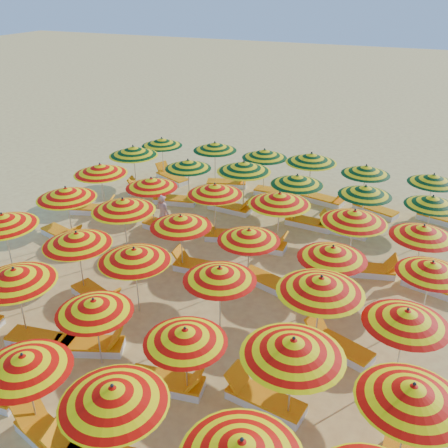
% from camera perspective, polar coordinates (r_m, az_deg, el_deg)
% --- Properties ---
extents(ground, '(120.00, 120.00, 0.00)m').
position_cam_1_polar(ground, '(15.34, -0.74, -6.13)').
color(ground, '#F1CE6B').
rests_on(ground, ground).
extents(umbrella_2, '(1.84, 1.84, 1.93)m').
position_cam_1_polar(umbrella_2, '(10.51, -21.94, -14.47)').
color(umbrella_2, silver).
rests_on(umbrella_2, ground).
extents(umbrella_3, '(2.27, 2.27, 2.06)m').
position_cam_1_polar(umbrella_3, '(9.24, -12.55, -18.53)').
color(umbrella_3, silver).
rests_on(umbrella_3, ground).
extents(umbrella_7, '(2.05, 2.05, 2.09)m').
position_cam_1_polar(umbrella_7, '(13.00, -22.82, -5.46)').
color(umbrella_7, silver).
rests_on(umbrella_7, ground).
extents(umbrella_8, '(2.20, 2.20, 1.86)m').
position_cam_1_polar(umbrella_8, '(11.67, -14.64, -9.07)').
color(umbrella_8, silver).
rests_on(umbrella_8, ground).
extents(umbrella_9, '(2.16, 2.16, 1.87)m').
position_cam_1_polar(umbrella_9, '(10.51, -4.46, -12.59)').
color(umbrella_9, silver).
rests_on(umbrella_9, ground).
extents(umbrella_10, '(2.60, 2.60, 2.17)m').
position_cam_1_polar(umbrella_10, '(9.87, 7.91, -13.81)').
color(umbrella_10, silver).
rests_on(umbrella_10, ground).
extents(umbrella_11, '(2.15, 2.15, 2.08)m').
position_cam_1_polar(umbrella_11, '(9.61, 20.74, -17.65)').
color(umbrella_11, silver).
rests_on(umbrella_11, ground).
extents(umbrella_12, '(2.51, 2.51, 2.12)m').
position_cam_1_polar(umbrella_12, '(15.95, -23.98, 0.41)').
color(umbrella_12, silver).
rests_on(umbrella_12, ground).
extents(umbrella_13, '(2.47, 2.47, 2.03)m').
position_cam_1_polar(umbrella_13, '(14.31, -16.47, -1.61)').
color(umbrella_13, silver).
rests_on(umbrella_13, ground).
extents(umbrella_14, '(2.28, 2.28, 2.03)m').
position_cam_1_polar(umbrella_14, '(13.15, -10.22, -3.48)').
color(umbrella_14, silver).
rests_on(umbrella_14, ground).
extents(umbrella_15, '(2.20, 2.20, 1.95)m').
position_cam_1_polar(umbrella_15, '(12.29, -0.49, -5.70)').
color(umbrella_15, silver).
rests_on(umbrella_15, ground).
extents(umbrella_16, '(2.30, 2.30, 2.18)m').
position_cam_1_polar(umbrella_16, '(11.73, 11.02, -6.81)').
color(umbrella_16, silver).
rests_on(umbrella_16, ground).
extents(umbrella_17, '(1.93, 1.93, 1.97)m').
position_cam_1_polar(umbrella_17, '(11.50, 20.15, -9.96)').
color(umbrella_17, silver).
rests_on(umbrella_17, ground).
extents(umbrella_18, '(2.13, 2.13, 2.10)m').
position_cam_1_polar(umbrella_18, '(17.30, -17.60, 3.40)').
color(umbrella_18, silver).
rests_on(umbrella_18, ground).
extents(umbrella_19, '(2.17, 2.17, 2.14)m').
position_cam_1_polar(umbrella_19, '(15.85, -11.46, 2.16)').
color(umbrella_19, silver).
rests_on(umbrella_19, ground).
extents(umbrella_20, '(2.26, 2.26, 1.97)m').
position_cam_1_polar(umbrella_20, '(14.88, -4.98, 0.33)').
color(umbrella_20, silver).
rests_on(umbrella_20, ground).
extents(umbrella_21, '(2.31, 2.31, 1.92)m').
position_cam_1_polar(umbrella_21, '(14.15, 2.86, -1.26)').
color(umbrella_21, silver).
rests_on(umbrella_21, ground).
extents(umbrella_22, '(1.93, 1.93, 1.97)m').
position_cam_1_polar(umbrella_22, '(13.47, 12.31, -3.21)').
color(umbrella_22, silver).
rests_on(umbrella_22, ground).
extents(umbrella_23, '(1.79, 1.79, 1.87)m').
position_cam_1_polar(umbrella_23, '(13.70, 22.67, -4.65)').
color(umbrella_23, silver).
rests_on(umbrella_23, ground).
extents(umbrella_24, '(2.06, 2.06, 2.11)m').
position_cam_1_polar(umbrella_24, '(19.16, -13.96, 6.12)').
color(umbrella_24, silver).
rests_on(umbrella_24, ground).
extents(umbrella_25, '(2.24, 2.24, 1.95)m').
position_cam_1_polar(umbrella_25, '(17.87, -8.30, 4.68)').
color(umbrella_25, silver).
rests_on(umbrella_25, ground).
extents(umbrella_26, '(1.98, 1.98, 2.03)m').
position_cam_1_polar(umbrella_26, '(16.93, -1.04, 3.97)').
color(umbrella_26, silver).
rests_on(umbrella_26, ground).
extents(umbrella_27, '(2.20, 2.20, 2.14)m').
position_cam_1_polar(umbrella_27, '(16.06, 6.37, 2.89)').
color(umbrella_27, silver).
rests_on(umbrella_27, ground).
extents(umbrella_28, '(2.38, 2.38, 2.11)m').
position_cam_1_polar(umbrella_28, '(15.34, 14.68, 0.85)').
color(umbrella_28, silver).
rests_on(umbrella_28, ground).
extents(umbrella_29, '(2.05, 2.05, 1.98)m').
position_cam_1_polar(umbrella_29, '(15.30, 21.82, -0.80)').
color(umbrella_29, silver).
rests_on(umbrella_29, ground).
extents(umbrella_30, '(2.51, 2.51, 2.13)m').
position_cam_1_polar(umbrella_30, '(20.92, -10.33, 8.22)').
color(umbrella_30, silver).
rests_on(umbrella_30, ground).
extents(umbrella_31, '(2.22, 2.22, 1.93)m').
position_cam_1_polar(umbrella_31, '(19.64, -4.13, 6.84)').
color(umbrella_31, silver).
rests_on(umbrella_31, ground).
extents(umbrella_32, '(2.09, 2.09, 2.17)m').
position_cam_1_polar(umbrella_32, '(18.73, 2.29, 6.58)').
color(umbrella_32, silver).
rests_on(umbrella_32, ground).
extents(umbrella_33, '(2.04, 2.04, 2.01)m').
position_cam_1_polar(umbrella_33, '(18.00, 8.36, 5.01)').
color(umbrella_33, silver).
rests_on(umbrella_33, ground).
extents(umbrella_34, '(2.13, 2.13, 1.94)m').
position_cam_1_polar(umbrella_34, '(17.72, 15.85, 3.69)').
color(umbrella_34, silver).
rests_on(umbrella_34, ground).
extents(umbrella_35, '(1.94, 1.94, 1.88)m').
position_cam_1_polar(umbrella_35, '(17.74, 22.72, 2.44)').
color(umbrella_35, silver).
rests_on(umbrella_35, ground).
extents(umbrella_36, '(2.32, 2.32, 1.92)m').
position_cam_1_polar(umbrella_36, '(22.54, -7.12, 9.29)').
color(umbrella_36, silver).
rests_on(umbrella_36, ground).
extents(umbrella_37, '(2.30, 2.30, 1.99)m').
position_cam_1_polar(umbrella_37, '(21.57, -1.05, 8.86)').
color(umbrella_37, silver).
rests_on(umbrella_37, ground).
extents(umbrella_38, '(2.20, 2.20, 1.98)m').
position_cam_1_polar(umbrella_38, '(20.73, 4.66, 8.02)').
color(umbrella_38, silver).
rests_on(umbrella_38, ground).
extents(umbrella_39, '(2.04, 2.04, 2.14)m').
position_cam_1_polar(umbrella_39, '(20.02, 9.95, 7.45)').
color(umbrella_39, silver).
rests_on(umbrella_39, ground).
extents(umbrella_40, '(2.22, 2.22, 1.94)m').
position_cam_1_polar(umbrella_40, '(19.69, 15.92, 5.97)').
color(umbrella_40, silver).
rests_on(umbrella_40, ground).
extents(umbrella_41, '(1.85, 1.85, 1.91)m').
position_cam_1_polar(umbrella_41, '(19.68, 22.82, 4.78)').
color(umbrella_41, silver).
rests_on(umbrella_41, ground).
extents(lounger_1, '(1.83, 1.04, 0.69)m').
position_cam_1_polar(lounger_1, '(11.17, -19.33, -22.02)').
color(lounger_1, white).
rests_on(lounger_1, ground).
extents(lounger_6, '(1.80, 0.82, 0.69)m').
position_cam_1_polar(lounger_6, '(13.49, -20.01, -12.38)').
color(lounger_6, white).
rests_on(lounger_6, ground).
extents(lounger_7, '(1.83, 1.16, 0.69)m').
position_cam_1_polar(lounger_7, '(12.98, -15.02, -13.26)').
color(lounger_7, white).
rests_on(lounger_7, ground).
extents(lounger_8, '(1.80, 0.83, 0.69)m').
position_cam_1_polar(lounger_8, '(11.71, -6.41, -17.55)').
color(lounger_8, white).
rests_on(lounger_8, ground).
extents(lounger_9, '(1.80, 0.83, 0.69)m').
position_cam_1_polar(lounger_9, '(11.32, 4.54, -19.36)').
color(lounger_9, white).
rests_on(lounger_9, ground).
extents(lounger_11, '(1.83, 1.14, 0.69)m').
position_cam_1_polar(lounger_11, '(14.66, -14.30, -8.05)').
color(lounger_11, white).
rests_on(lounger_11, ground).
extents(lounger_12, '(1.83, 1.15, 0.69)m').
position_cam_1_polar(lounger_12, '(12.87, 12.78, -13.38)').
color(lounger_12, white).
rests_on(lounger_12, ground).
extents(lounger_13, '(1.82, 1.02, 0.69)m').
position_cam_1_polar(lounger_13, '(18.35, -17.95, -1.17)').
color(lounger_13, white).
rests_on(lounger_13, ground).
extents(lounger_14, '(1.76, 0.68, 0.69)m').
position_cam_1_polar(lounger_14, '(15.59, -2.77, -4.91)').
color(lounger_14, white).
rests_on(lounger_14, ground).
extents(lounger_15, '(1.83, 1.08, 0.69)m').
position_cam_1_polar(lounger_15, '(14.92, 5.14, -6.58)').
color(lounger_15, white).
rests_on(lounger_15, ground).
extents(lounger_16, '(1.82, 1.00, 0.69)m').
position_cam_1_polar(lounger_16, '(14.45, 9.83, -8.12)').
color(lounger_16, white).
rests_on(lounger_16, ground).
extents(lounger_17, '(1.83, 1.08, 0.69)m').
position_cam_1_polar(lounger_17, '(20.04, -14.68, 1.66)').
color(lounger_17, white).
rests_on(lounger_17, ground).
extents(lounger_18, '(1.80, 0.83, 0.69)m').
position_cam_1_polar(lounger_18, '(18.10, -6.61, -0.36)').
color(lounger_18, white).
rests_on(lounger_18, ground).
extents(lounger_19, '(1.83, 1.09, 0.69)m').
position_cam_1_polar(lounger_19, '(17.42, 0.48, -1.29)').
color(lounger_19, white).
rests_on(lounger_19, ground).
extents(lounger_20, '(1.75, 0.64, 0.69)m').
position_cam_1_polar(lounger_20, '(16.88, 4.37, -2.34)').
color(lounger_20, white).
rests_on(lounger_20, ground).
extents(lounger_21, '(1.82, 0.97, 0.69)m').
position_cam_1_polar(lounger_21, '(16.05, 16.08, -5.05)').
color(lounger_21, white).
rests_on(lounger_21, ground).
extents(lounger_22, '(1.82, 1.02, 0.69)m').
position_cam_1_polar(lounger_22, '(15.87, 22.62, -6.55)').
color(lounger_22, white).
rests_on(lounger_22, ground).
extents(lounger_23, '(1.82, 0.96, 0.69)m').
position_cam_1_polar(lounger_23, '(21.36, -8.62, 3.81)').
color(lounger_23, white).
rests_on(lounger_23, ground).
extents(lounger_24, '(1.81, 0.90, 0.69)m').
position_cam_1_polar(lounger_24, '(20.32, -5.74, 2.78)').
color(lounger_24, white).
rests_on(lounger_24, ground).
extents(lounger_25, '(1.78, 0.75, 0.69)m').
position_cam_1_polar(lounger_25, '(19.52, 0.78, 1.90)').
color(lounger_25, white).
rests_on(lounger_25, ground).
extents(lounger_26, '(1.77, 0.71, 0.69)m').
position_cam_1_polar(lounger_26, '(18.58, 9.57, 0.18)').
color(lounger_26, white).
rests_on(lounger_26, ground).
extents(lounger_27, '(1.77, 0.72, 0.69)m').
position_cam_1_polar(lounger_27, '(18.35, 13.39, -0.55)').
color(lounger_27, white).
rests_on(lounger_27, ground).
extents(lounger_28, '(1.82, 1.23, 0.69)m').
position_cam_1_polar(lounger_28, '(22.67, -6.00, 5.33)').
color(lounger_28, white).
rests_on(lounger_28, ground).
extents(lounger_29, '(1.83, 1.09, 0.69)m').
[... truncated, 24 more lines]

